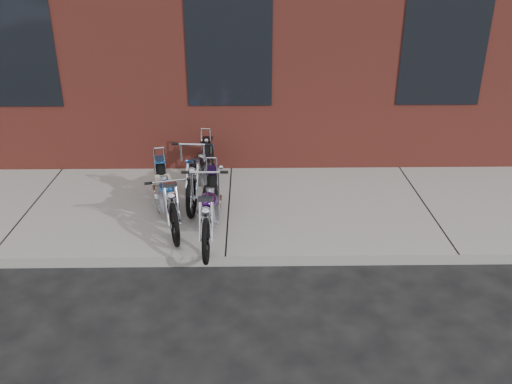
{
  "coord_description": "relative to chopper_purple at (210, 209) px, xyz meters",
  "views": [
    {
      "loc": [
        0.3,
        -5.94,
        3.76
      ],
      "look_at": [
        0.4,
        0.8,
        0.69
      ],
      "focal_mm": 38.0,
      "sensor_mm": 36.0,
      "label": 1
    }
  ],
  "objects": [
    {
      "name": "sidewalk",
      "position": [
        0.22,
        0.86,
        -0.44
      ],
      "size": [
        22.0,
        3.0,
        0.15
      ],
      "primitive_type": "cube",
      "color": "gray",
      "rests_on": "ground"
    },
    {
      "name": "chopper_purple",
      "position": [
        0.0,
        0.0,
        0.0
      ],
      "size": [
        0.49,
        2.03,
        1.14
      ],
      "rotation": [
        0.0,
        0.0,
        -1.57
      ],
      "color": "black",
      "rests_on": "sidewalk"
    },
    {
      "name": "chopper_third",
      "position": [
        -0.22,
        1.26,
        0.01
      ],
      "size": [
        0.51,
        2.08,
        1.05
      ],
      "rotation": [
        0.0,
        0.0,
        -1.67
      ],
      "color": "black",
      "rests_on": "sidewalk"
    },
    {
      "name": "chopper_blue",
      "position": [
        -0.64,
        0.42,
        0.0
      ],
      "size": [
        0.71,
        2.0,
        0.89
      ],
      "rotation": [
        0.0,
        0.0,
        -1.31
      ],
      "color": "black",
      "rests_on": "sidewalk"
    },
    {
      "name": "ground",
      "position": [
        0.22,
        -0.64,
        -0.52
      ],
      "size": [
        120.0,
        120.0,
        0.0
      ],
      "primitive_type": "plane",
      "color": "black",
      "rests_on": "ground"
    }
  ]
}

